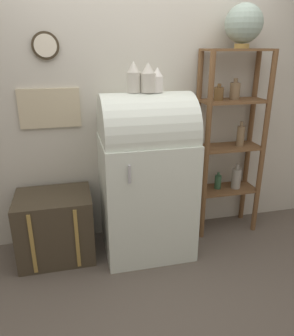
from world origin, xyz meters
name	(u,v)px	position (x,y,z in m)	size (l,w,h in m)	color
ground_plane	(152,259)	(0.00, 0.00, 0.00)	(12.00, 12.00, 0.00)	#60564C
wall_back	(137,98)	(0.00, 0.57, 1.35)	(7.00, 0.09, 2.70)	beige
refrigerator	(146,173)	(0.00, 0.21, 0.75)	(0.78, 0.71, 1.45)	silver
suitcase_trunk	(56,226)	(-0.82, 0.26, 0.30)	(0.64, 0.51, 0.60)	#423828
shelf_unit	(230,137)	(0.87, 0.38, 0.98)	(0.63, 0.31, 1.78)	brown
globe	(244,24)	(0.88, 0.34, 1.98)	(0.32, 0.32, 0.36)	#AD8942
vase_left	(133,78)	(-0.10, 0.22, 1.56)	(0.11, 0.11, 0.24)	beige
vase_center	(148,79)	(0.01, 0.20, 1.56)	(0.12, 0.12, 0.23)	beige
vase_right	(157,81)	(0.09, 0.20, 1.54)	(0.10, 0.10, 0.19)	white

